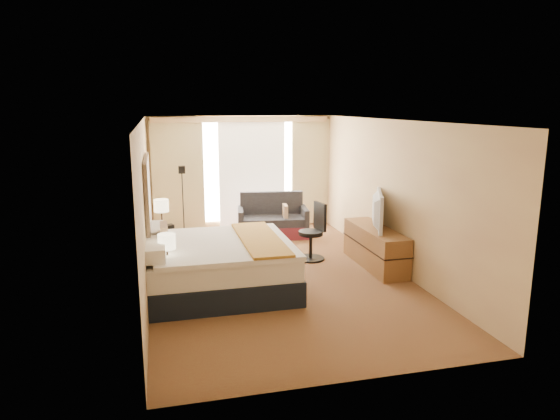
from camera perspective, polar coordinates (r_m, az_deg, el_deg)
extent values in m
cube|color=#511C17|center=(8.64, -0.48, -7.30)|extent=(4.20, 7.00, 0.02)
cube|color=silver|center=(8.16, -0.52, 10.21)|extent=(4.20, 7.00, 0.02)
cube|color=beige|center=(11.69, -4.48, 4.31)|extent=(4.20, 0.02, 2.60)
cube|color=beige|center=(5.06, 8.76, -6.02)|extent=(4.20, 0.02, 2.60)
cube|color=beige|center=(8.09, -15.14, 0.49)|extent=(0.02, 7.00, 2.60)
cube|color=beige|center=(9.01, 12.61, 1.77)|extent=(0.02, 7.00, 2.60)
cube|color=black|center=(8.28, -14.83, 0.64)|extent=(0.06, 1.85, 1.50)
cube|color=brown|center=(7.35, -13.02, -8.87)|extent=(0.45, 0.52, 0.55)
cube|color=brown|center=(9.73, -13.31, -3.71)|extent=(0.45, 0.52, 0.55)
cube|color=brown|center=(9.11, 10.81, -4.18)|extent=(0.50, 1.80, 0.70)
cube|color=white|center=(11.70, -3.25, 4.43)|extent=(2.30, 0.02, 2.30)
cube|color=beige|center=(11.43, -11.58, 3.78)|extent=(1.15, 0.09, 2.50)
cube|color=beige|center=(11.96, 3.46, 4.35)|extent=(0.90, 0.09, 2.50)
cube|color=white|center=(11.67, -3.21, 4.16)|extent=(1.55, 0.04, 2.50)
cube|color=beige|center=(11.43, -4.45, 10.28)|extent=(4.00, 0.16, 0.12)
cube|color=black|center=(7.93, -7.09, -7.73)|extent=(2.27, 2.06, 0.38)
cube|color=white|center=(7.82, -7.16, -5.30)|extent=(2.22, 2.00, 0.32)
cube|color=white|center=(7.78, -6.56, -3.93)|extent=(2.08, 2.08, 0.08)
cube|color=gold|center=(7.85, -2.33, -3.30)|extent=(0.60, 2.08, 0.04)
cube|color=white|center=(7.21, -14.22, -4.40)|extent=(0.30, 0.84, 0.19)
cube|color=white|center=(8.17, -14.21, -2.47)|extent=(0.30, 0.84, 0.19)
cube|color=beige|center=(7.67, -13.10, -3.01)|extent=(0.11, 0.45, 0.39)
cube|color=maroon|center=(11.00, -0.85, -2.33)|extent=(1.61, 1.02, 0.27)
cube|color=#2F2F34|center=(10.89, -0.83, -1.27)|extent=(1.48, 0.84, 0.17)
cube|color=#2F2F34|center=(11.20, -1.00, 0.63)|extent=(1.41, 0.35, 0.59)
cube|color=#2F2F34|center=(10.90, -4.54, -1.12)|extent=(0.22, 0.82, 0.49)
cube|color=#2F2F34|center=(11.02, 2.80, -0.96)|extent=(0.22, 0.82, 0.49)
cube|color=beige|center=(10.88, 0.59, -0.29)|extent=(0.14, 0.39, 0.35)
cube|color=black|center=(11.36, -10.87, -2.73)|extent=(0.19, 0.19, 0.02)
cylinder|color=black|center=(11.20, -11.01, 0.72)|extent=(0.02, 0.02, 1.37)
cube|color=black|center=(11.09, -11.17, 4.54)|extent=(0.14, 0.14, 0.16)
cylinder|color=black|center=(9.44, 3.51, -5.53)|extent=(0.52, 0.52, 0.03)
cylinder|color=black|center=(9.37, 3.53, -4.05)|extent=(0.06, 0.06, 0.47)
cylinder|color=black|center=(9.30, 3.55, -2.63)|extent=(0.46, 0.46, 0.07)
cube|color=black|center=(9.32, 4.59, -0.72)|extent=(0.12, 0.42, 0.52)
cube|color=black|center=(7.30, -12.68, -6.55)|extent=(0.09, 0.09, 0.04)
cylinder|color=black|center=(7.25, -12.75, -5.26)|extent=(0.03, 0.03, 0.31)
cylinder|color=#FEF0BE|center=(7.19, -12.83, -3.53)|extent=(0.25, 0.25, 0.21)
cube|color=black|center=(9.65, -13.29, -2.03)|extent=(0.10, 0.10, 0.04)
cylinder|color=black|center=(9.61, -13.35, -0.94)|extent=(0.03, 0.03, 0.34)
cylinder|color=#FEF0BE|center=(9.56, -13.42, 0.50)|extent=(0.27, 0.27, 0.23)
cube|color=#93AFE4|center=(7.19, -12.13, -6.54)|extent=(0.14, 0.14, 0.10)
cube|color=black|center=(9.68, -12.63, -1.85)|extent=(0.22, 0.20, 0.07)
imported|color=black|center=(8.96, 10.59, 0.01)|extent=(0.56, 1.10, 0.65)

